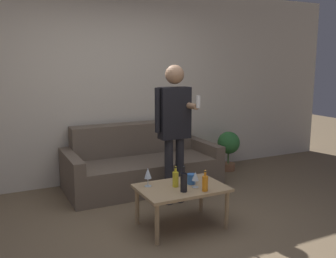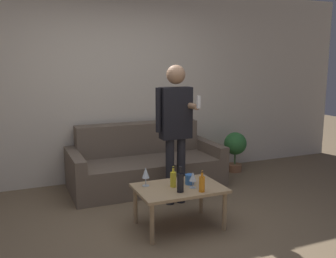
# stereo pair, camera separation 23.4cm
# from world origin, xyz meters

# --- Properties ---
(ground_plane) EXTENTS (16.00, 16.00, 0.00)m
(ground_plane) POSITION_xyz_m (0.00, 0.00, 0.00)
(ground_plane) COLOR #756047
(wall_back) EXTENTS (8.00, 0.06, 2.70)m
(wall_back) POSITION_xyz_m (0.00, 2.11, 1.35)
(wall_back) COLOR beige
(wall_back) RESTS_ON ground_plane
(couch) EXTENTS (2.03, 0.95, 0.83)m
(couch) POSITION_xyz_m (0.35, 1.62, 0.29)
(couch) COLOR #6B5B4C
(couch) RESTS_ON ground_plane
(coffee_table) EXTENTS (0.88, 0.60, 0.43)m
(coffee_table) POSITION_xyz_m (0.24, 0.22, 0.38)
(coffee_table) COLOR tan
(coffee_table) RESTS_ON ground_plane
(bottle_orange) EXTENTS (0.06, 0.06, 0.21)m
(bottle_orange) POSITION_xyz_m (0.18, 0.25, 0.51)
(bottle_orange) COLOR yellow
(bottle_orange) RESTS_ON coffee_table
(bottle_green) EXTENTS (0.07, 0.07, 0.26)m
(bottle_green) POSITION_xyz_m (0.18, 0.08, 0.53)
(bottle_green) COLOR black
(bottle_green) RESTS_ON coffee_table
(bottle_dark) EXTENTS (0.06, 0.06, 0.21)m
(bottle_dark) POSITION_xyz_m (0.38, 0.01, 0.51)
(bottle_dark) COLOR orange
(bottle_dark) RESTS_ON coffee_table
(wine_glass_near) EXTENTS (0.08, 0.08, 0.19)m
(wine_glass_near) POSITION_xyz_m (-0.07, 0.38, 0.56)
(wine_glass_near) COLOR silver
(wine_glass_near) RESTS_ON coffee_table
(wine_glass_far) EXTENTS (0.07, 0.07, 0.16)m
(wine_glass_far) POSITION_xyz_m (0.35, 0.14, 0.54)
(wine_glass_far) COLOR silver
(wine_glass_far) RESTS_ON coffee_table
(cup_on_table) EXTENTS (0.09, 0.09, 0.10)m
(cup_on_table) POSITION_xyz_m (0.37, 0.26, 0.48)
(cup_on_table) COLOR #3366B2
(cup_on_table) RESTS_ON coffee_table
(person_standing_front) EXTENTS (0.43, 0.41, 1.64)m
(person_standing_front) POSITION_xyz_m (0.46, 0.84, 0.99)
(person_standing_front) COLOR #232328
(person_standing_front) RESTS_ON ground_plane
(potted_plant) EXTENTS (0.35, 0.35, 0.61)m
(potted_plant) POSITION_xyz_m (1.85, 1.70, 0.40)
(potted_plant) COLOR #936042
(potted_plant) RESTS_ON ground_plane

